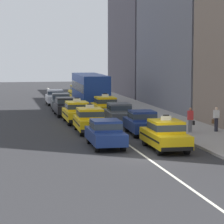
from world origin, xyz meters
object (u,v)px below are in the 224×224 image
pedestrian_mid_block (190,120)px  sedan_left_nearest (105,133)px  sedan_left_fourth (66,106)px  taxi_right_fourth (105,106)px  sedan_left_fifth (61,101)px  taxi_left_second (90,120)px  sedan_right_third (119,113)px  pedestrian_near_crosswalk (216,119)px  taxi_left_third (77,112)px  taxi_right_nearest (165,134)px  sedan_right_second (142,122)px  taxi_right_sixth (78,92)px  fire_hydrant (177,126)px  bus_right_fifth (90,88)px  sedan_left_sixth (55,97)px

pedestrian_mid_block → sedan_left_nearest: bearing=-148.1°
sedan_left_fourth → taxi_right_fourth: bearing=-18.3°
sedan_left_fifth → pedestrian_mid_block: pedestrian_mid_block is taller
taxi_left_second → sedan_left_fourth: size_ratio=1.07×
sedan_left_fourth → sedan_right_third: size_ratio=0.99×
sedan_left_nearest → taxi_left_second: (0.06, 6.04, 0.03)m
taxi_right_fourth → pedestrian_near_crosswalk: size_ratio=2.80×
sedan_left_fourth → taxi_right_fourth: (3.23, -1.07, 0.03)m
taxi_left_third → sedan_left_fourth: taxi_left_third is taller
taxi_left_second → taxi_right_nearest: (2.99, -7.54, 0.00)m
taxi_left_second → sedan_right_second: size_ratio=1.05×
sedan_left_nearest → taxi_right_fourth: size_ratio=0.94×
taxi_right_nearest → taxi_right_fourth: size_ratio=1.00×
sedan_left_nearest → taxi_right_sixth: size_ratio=0.94×
sedan_left_nearest → taxi_left_third: bearing=90.4°
fire_hydrant → bus_right_fifth: bearing=96.7°
sedan_right_third → fire_hydrant: (2.59, -6.17, -0.30)m
sedan_left_fifth → sedan_left_sixth: (0.01, 5.58, 0.00)m
sedan_right_second → sedan_right_third: bearing=92.9°
taxi_right_fourth → bus_right_fifth: bearing=88.8°
sedan_right_third → bus_right_fifth: bearing=89.5°
taxi_right_nearest → fire_hydrant: taxi_right_nearest is taller
sedan_left_nearest → taxi_right_fourth: 15.92m
sedan_left_nearest → sedan_left_fifth: 21.87m
bus_right_fifth → fire_hydrant: bus_right_fifth is taller
sedan_right_second → sedan_right_third: (-0.30, 5.82, 0.00)m
taxi_right_sixth → pedestrian_near_crosswalk: 30.26m
taxi_right_nearest → fire_hydrant: (2.50, 5.62, -0.33)m
taxi_right_nearest → bus_right_fifth: (0.05, 26.60, 0.94)m
sedan_left_nearest → sedan_right_third: same height
taxi_left_third → sedan_left_sixth: (-0.10, 16.04, -0.03)m
sedan_left_fifth → pedestrian_mid_block: bearing=-69.8°
sedan_left_fourth → sedan_left_fifth: bearing=88.5°
sedan_left_fourth → pedestrian_near_crosswalk: (8.50, -12.75, 0.12)m
sedan_left_sixth → sedan_left_fifth: bearing=-90.1°
taxi_right_sixth → fire_hydrant: size_ratio=6.27×
taxi_left_third → taxi_right_fourth: 5.20m
sedan_left_fourth → taxi_right_sixth: 17.43m
taxi_left_third → sedan_left_fifth: taxi_left_third is taller
pedestrian_near_crosswalk → sedan_right_second: bearing=174.3°
sedan_left_nearest → sedan_right_second: same height
pedestrian_mid_block → fire_hydrant: pedestrian_mid_block is taller
bus_right_fifth → pedestrian_near_crosswalk: bus_right_fifth is taller
taxi_right_sixth → sedan_right_third: bearing=-90.4°
sedan_left_nearest → taxi_right_nearest: (3.05, -1.50, 0.03)m
pedestrian_near_crosswalk → sedan_right_third: bearing=129.6°
pedestrian_mid_block → taxi_right_fourth: bearing=106.7°
sedan_left_fourth → pedestrian_near_crosswalk: 15.33m
pedestrian_near_crosswalk → sedan_left_fifth: bearing=115.1°
sedan_left_nearest → sedan_left_sixth: 27.45m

